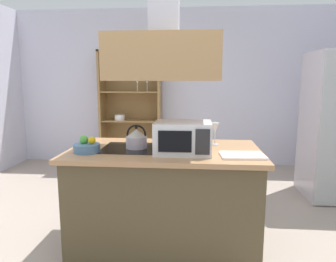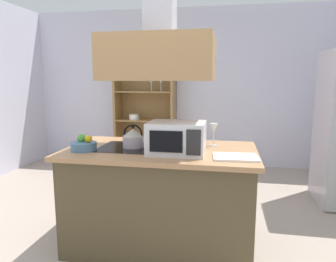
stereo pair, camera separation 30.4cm
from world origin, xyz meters
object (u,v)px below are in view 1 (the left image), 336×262
(cutting_board, at_px, (242,155))
(fruit_bowl, at_px, (87,147))
(kettle, at_px, (136,138))
(dish_cabinet, at_px, (132,115))
(microwave, at_px, (183,138))
(wine_glass_on_counter, at_px, (215,129))

(cutting_board, relative_size, fruit_bowl, 1.55)
(kettle, distance_m, cutting_board, 0.92)
(dish_cabinet, height_order, microwave, dish_cabinet)
(kettle, distance_m, fruit_bowl, 0.43)
(dish_cabinet, xyz_separation_m, fruit_bowl, (0.21, -2.86, 0.06))
(kettle, relative_size, wine_glass_on_counter, 1.01)
(dish_cabinet, relative_size, microwave, 4.31)
(microwave, relative_size, fruit_bowl, 2.09)
(dish_cabinet, xyz_separation_m, microwave, (1.01, -2.82, 0.15))
(microwave, bearing_deg, fruit_bowl, -177.24)
(cutting_board, xyz_separation_m, wine_glass_on_counter, (-0.19, 0.44, 0.14))
(wine_glass_on_counter, height_order, fruit_bowl, wine_glass_on_counter)
(microwave, height_order, wine_glass_on_counter, microwave)
(kettle, bearing_deg, fruit_bowl, -154.75)
(dish_cabinet, relative_size, cutting_board, 5.83)
(kettle, relative_size, microwave, 0.45)
(microwave, distance_m, fruit_bowl, 0.80)
(fruit_bowl, bearing_deg, dish_cabinet, 94.13)
(dish_cabinet, distance_m, fruit_bowl, 2.87)
(microwave, xyz_separation_m, wine_glass_on_counter, (0.28, 0.36, 0.02))
(wine_glass_on_counter, bearing_deg, kettle, -162.90)
(wine_glass_on_counter, distance_m, fruit_bowl, 1.16)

